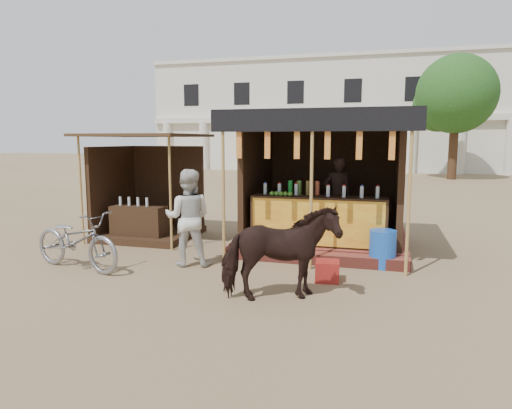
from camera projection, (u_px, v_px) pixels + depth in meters
The scene contains 11 objects.
ground at pixel (227, 292), 6.80m from camera, with size 120.00×120.00×0.00m, color #846B4C.
main_stall at pixel (325, 198), 9.59m from camera, with size 3.60×3.61×2.78m.
secondary_stall at pixel (144, 200), 10.61m from camera, with size 2.40×2.40×2.38m.
cow at pixel (280, 253), 6.36m from camera, with size 0.73×1.61×1.36m, color black.
motorbike at pixel (76, 240), 7.93m from camera, with size 0.69×1.97×1.04m, color gray.
bystander at pixel (188, 218), 8.15m from camera, with size 0.85×0.66×1.74m, color silver.
blue_barrel at pixel (383, 249), 8.07m from camera, with size 0.47×0.47×0.67m, color blue.
red_crate at pixel (327, 271), 7.31m from camera, with size 0.38×0.37×0.33m, color maroon.
cooler at pixel (362, 246), 8.76m from camera, with size 0.71×0.54×0.46m.
background_building at pixel (329, 117), 35.34m from camera, with size 26.00×7.45×8.18m.
tree at pixel (452, 97), 25.73m from camera, with size 4.50×4.40×7.00m.
Camera 1 is at (2.17, -6.20, 2.25)m, focal length 32.00 mm.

